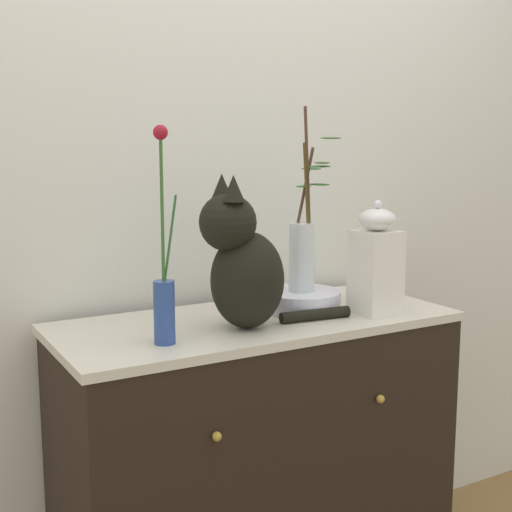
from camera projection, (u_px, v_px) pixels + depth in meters
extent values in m
cube|color=silver|center=(206.00, 188.00, 2.22)|extent=(4.40, 0.08, 2.60)
cube|color=black|center=(256.00, 476.00, 2.08)|extent=(1.13, 0.48, 0.92)
cube|color=beige|center=(256.00, 322.00, 2.00)|extent=(1.15, 0.49, 0.02)
sphere|color=#B79338|center=(217.00, 436.00, 1.69)|extent=(0.02, 0.02, 0.02)
sphere|color=#B79338|center=(380.00, 399.00, 1.94)|extent=(0.02, 0.02, 0.02)
ellipsoid|color=black|center=(247.00, 280.00, 1.87)|extent=(0.22, 0.20, 0.26)
sphere|color=black|center=(228.00, 222.00, 1.83)|extent=(0.15, 0.15, 0.15)
cone|color=black|center=(233.00, 188.00, 1.77)|extent=(0.06, 0.06, 0.07)
cone|color=black|center=(222.00, 186.00, 1.85)|extent=(0.06, 0.06, 0.07)
cylinder|color=black|center=(315.00, 315.00, 1.97)|extent=(0.22, 0.06, 0.03)
cylinder|color=#2A478F|center=(164.00, 312.00, 1.73)|extent=(0.05, 0.05, 0.16)
cylinder|color=#356527|center=(162.00, 212.00, 1.69)|extent=(0.01, 0.01, 0.34)
sphere|color=maroon|center=(160.00, 132.00, 1.66)|extent=(0.04, 0.04, 0.04)
cylinder|color=#2B602A|center=(170.00, 238.00, 1.71)|extent=(0.04, 0.01, 0.21)
cylinder|color=silver|center=(301.00, 301.00, 2.09)|extent=(0.24, 0.24, 0.06)
cylinder|color=silver|center=(302.00, 257.00, 2.07)|extent=(0.08, 0.08, 0.20)
cylinder|color=#4F3D1A|center=(307.00, 197.00, 2.03)|extent=(0.04, 0.03, 0.32)
ellipsoid|color=#2A5D1E|center=(319.00, 184.00, 2.02)|extent=(0.06, 0.08, 0.01)
ellipsoid|color=#2C6428|center=(320.00, 166.00, 1.99)|extent=(0.07, 0.04, 0.01)
cylinder|color=#52372C|center=(308.00, 179.00, 2.02)|extent=(0.06, 0.05, 0.42)
ellipsoid|color=#3D6327|center=(322.00, 163.00, 1.99)|extent=(0.04, 0.07, 0.01)
ellipsoid|color=#3C6D2A|center=(331.00, 138.00, 1.99)|extent=(0.07, 0.04, 0.01)
cylinder|color=#4F3326|center=(303.00, 199.00, 2.05)|extent=(0.05, 0.04, 0.30)
ellipsoid|color=#336A2B|center=(304.00, 186.00, 2.06)|extent=(0.08, 0.06, 0.01)
ellipsoid|color=#2B6331|center=(311.00, 169.00, 2.08)|extent=(0.06, 0.08, 0.01)
cube|color=white|center=(376.00, 272.00, 2.04)|extent=(0.12, 0.12, 0.25)
ellipsoid|color=silver|center=(377.00, 219.00, 2.01)|extent=(0.11, 0.11, 0.06)
sphere|color=white|center=(378.00, 204.00, 2.00)|extent=(0.02, 0.02, 0.02)
cylinder|color=beige|center=(354.00, 283.00, 2.21)|extent=(0.05, 0.05, 0.11)
cylinder|color=black|center=(354.00, 263.00, 2.20)|extent=(0.00, 0.00, 0.01)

